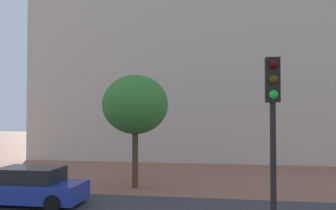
% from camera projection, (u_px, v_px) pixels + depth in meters
% --- Properties ---
extents(landmark_building, '(29.04, 11.97, 41.65)m').
position_uv_depth(landmark_building, '(211.00, 19.00, 32.84)').
color(landmark_building, beige).
rests_on(landmark_building, ground_plane).
extents(car_blue, '(4.41, 2.11, 1.51)m').
position_uv_depth(car_blue, '(30.00, 187.00, 14.71)').
color(car_blue, '#23389E').
rests_on(car_blue, ground_plane).
extents(traffic_light_pole, '(0.28, 0.34, 4.82)m').
position_uv_depth(traffic_light_pole, '(273.00, 130.00, 7.17)').
color(traffic_light_pole, black).
rests_on(traffic_light_pole, ground_plane).
extents(tree_curb_far, '(3.32, 3.32, 5.69)m').
position_uv_depth(tree_curb_far, '(135.00, 105.00, 18.14)').
color(tree_curb_far, '#4C3823').
rests_on(tree_curb_far, ground_plane).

